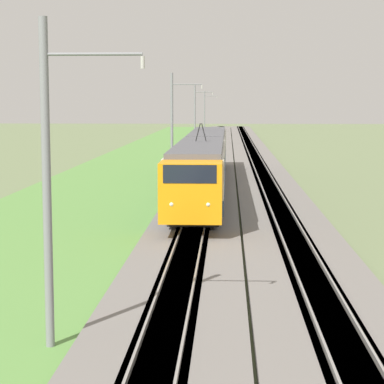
{
  "coord_description": "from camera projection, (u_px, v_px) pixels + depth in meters",
  "views": [
    {
      "loc": [
        -9.37,
        -1.61,
        6.27
      ],
      "look_at": [
        24.22,
        0.0,
        2.18
      ],
      "focal_mm": 70.0,
      "sensor_mm": 36.0,
      "label": 1
    }
  ],
  "objects": [
    {
      "name": "ballast_main",
      "position": [
        207.0,
        178.0,
        59.68
      ],
      "size": [
        240.0,
        4.4,
        0.3
      ],
      "color": "slate",
      "rests_on": "ground"
    },
    {
      "name": "ballast_adjacent",
      "position": [
        264.0,
        179.0,
        59.47
      ],
      "size": [
        240.0,
        4.4,
        0.3
      ],
      "color": "slate",
      "rests_on": "ground"
    },
    {
      "name": "track_main",
      "position": [
        207.0,
        178.0,
        59.68
      ],
      "size": [
        240.0,
        1.57,
        0.45
      ],
      "color": "#4C4238",
      "rests_on": "ground"
    },
    {
      "name": "track_adjacent",
      "position": [
        264.0,
        178.0,
        59.47
      ],
      "size": [
        240.0,
        1.57,
        0.45
      ],
      "color": "#4C4238",
      "rests_on": "ground"
    },
    {
      "name": "grass_verge",
      "position": [
        134.0,
        179.0,
        59.97
      ],
      "size": [
        240.0,
        13.81,
        0.12
      ],
      "color": "#5B8E42",
      "rests_on": "ground"
    },
    {
      "name": "passenger_train",
      "position": [
        204.0,
        159.0,
        51.37
      ],
      "size": [
        38.81,
        2.88,
        4.97
      ],
      "rotation": [
        0.0,
        0.0,
        3.14
      ],
      "color": "orange",
      "rests_on": "ground"
    },
    {
      "name": "catenary_mast_near",
      "position": [
        49.0,
        182.0,
        18.4
      ],
      "size": [
        0.22,
        2.56,
        8.3
      ],
      "color": "slate",
      "rests_on": "ground"
    },
    {
      "name": "catenary_mast_mid",
      "position": [
        173.0,
        125.0,
        59.38
      ],
      "size": [
        0.22,
        2.56,
        8.49
      ],
      "color": "slate",
      "rests_on": "ground"
    },
    {
      "name": "catenary_mast_far",
      "position": [
        195.0,
        116.0,
        100.39
      ],
      "size": [
        0.22,
        2.56,
        8.38
      ],
      "color": "slate",
      "rests_on": "ground"
    },
    {
      "name": "catenary_mast_distant",
      "position": [
        205.0,
        112.0,
        141.4
      ],
      "size": [
        0.22,
        2.56,
        8.15
      ],
      "color": "slate",
      "rests_on": "ground"
    }
  ]
}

